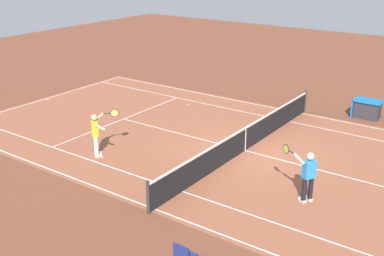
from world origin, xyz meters
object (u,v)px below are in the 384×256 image
Objects in this scene: tennis_ball at (188,105)px; tennis_net at (245,139)px; tennis_player_far at (308,174)px; equipment_cart_tarped at (367,109)px; tennis_player_near at (96,133)px; spectator_chair_3 at (184,256)px.

tennis_net is at bearing 146.77° from tennis_ball.
tennis_player_far reaches higher than equipment_cart_tarped.
tennis_player_near reaches higher than equipment_cart_tarped.
equipment_cart_tarped is (-7.87, -3.25, 0.40)m from tennis_ball.
tennis_player_near is (4.34, 3.64, 0.44)m from tennis_net.
tennis_player_far reaches higher than tennis_ball.
equipment_cart_tarped is at bearing -84.70° from tennis_player_far.
equipment_cart_tarped is (-7.01, -10.29, -0.49)m from tennis_player_near.
spectator_chair_3 is at bearing 89.49° from equipment_cart_tarped.
tennis_player_near is 1.00× the size of tennis_player_far.
tennis_player_far is 10.50m from tennis_ball.
tennis_ball is at bearing -83.06° from tennis_player_near.
spectator_chair_3 is at bearing 125.41° from tennis_ball.
tennis_player_far is at bearing 95.30° from equipment_cart_tarped.
tennis_ball is (0.86, -7.04, -0.90)m from tennis_player_near.
spectator_chair_3 reaches higher than equipment_cart_tarped.
tennis_player_far is (-3.51, 2.39, 0.44)m from tennis_net.
equipment_cart_tarped is at bearing -124.25° from tennis_player_near.
spectator_chair_3 is at bearing 79.26° from tennis_player_far.
spectator_chair_3 is at bearing 108.76° from tennis_net.
tennis_player_near is 12.46m from equipment_cart_tarped.
tennis_player_far is 5.20m from spectator_chair_3.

